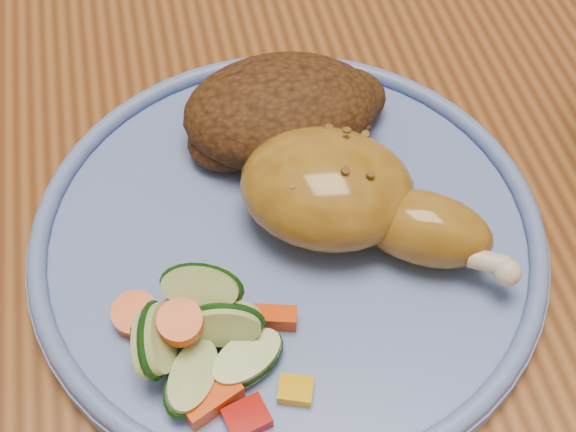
% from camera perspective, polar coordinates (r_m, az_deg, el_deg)
% --- Properties ---
extents(dining_table, '(0.90, 1.40, 0.75)m').
position_cam_1_polar(dining_table, '(0.59, -0.14, 5.12)').
color(dining_table, brown).
rests_on(dining_table, ground).
extents(plate, '(0.27, 0.27, 0.01)m').
position_cam_1_polar(plate, '(0.43, -0.00, -1.70)').
color(plate, '#5A74BE').
rests_on(plate, dining_table).
extents(plate_rim, '(0.27, 0.27, 0.01)m').
position_cam_1_polar(plate_rim, '(0.42, -0.00, -0.83)').
color(plate_rim, '#5A74BE').
rests_on(plate_rim, plate).
extents(chicken_leg, '(0.14, 0.12, 0.05)m').
position_cam_1_polar(chicken_leg, '(0.41, 4.44, 1.31)').
color(chicken_leg, '#A27121').
rests_on(chicken_leg, plate).
extents(rice_pilaf, '(0.12, 0.08, 0.05)m').
position_cam_1_polar(rice_pilaf, '(0.45, -0.23, 7.46)').
color(rice_pilaf, '#452711').
rests_on(rice_pilaf, plate).
extents(vegetable_pile, '(0.09, 0.09, 0.04)m').
position_cam_1_polar(vegetable_pile, '(0.38, -6.39, -8.54)').
color(vegetable_pile, '#A50A05').
rests_on(vegetable_pile, plate).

